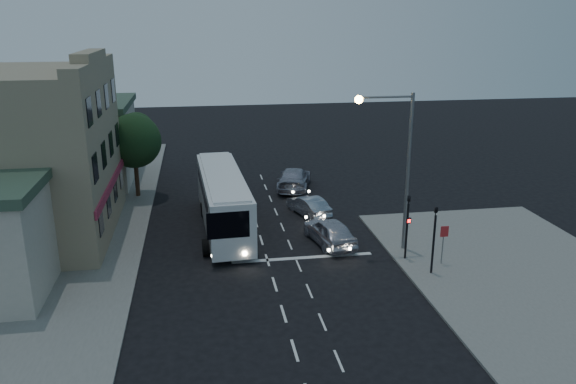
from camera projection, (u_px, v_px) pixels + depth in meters
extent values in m
plane|color=black|center=(272.00, 276.00, 29.46)|extent=(120.00, 120.00, 0.00)
cube|color=slate|center=(544.00, 291.00, 27.64)|extent=(12.00, 24.00, 0.12)
cube|color=slate|center=(49.00, 234.00, 35.02)|extent=(12.00, 50.00, 0.12)
cube|color=silver|center=(295.00, 350.00, 22.86)|extent=(0.12, 1.60, 0.01)
cube|color=silver|center=(284.00, 314.00, 25.69)|extent=(0.12, 1.60, 0.01)
cube|color=silver|center=(275.00, 284.00, 28.52)|extent=(0.12, 1.60, 0.01)
cube|color=silver|center=(267.00, 260.00, 31.35)|extent=(0.12, 1.60, 0.01)
cube|color=silver|center=(261.00, 240.00, 34.17)|extent=(0.12, 1.60, 0.01)
cube|color=silver|center=(256.00, 223.00, 37.00)|extent=(0.12, 1.60, 0.01)
cube|color=silver|center=(252.00, 208.00, 39.83)|extent=(0.12, 1.60, 0.01)
cube|color=silver|center=(248.00, 196.00, 42.65)|extent=(0.12, 1.60, 0.01)
cube|color=silver|center=(245.00, 184.00, 45.48)|extent=(0.12, 1.60, 0.01)
cube|color=silver|center=(339.00, 361.00, 22.16)|extent=(0.10, 1.50, 0.01)
cube|color=silver|center=(322.00, 322.00, 24.99)|extent=(0.10, 1.50, 0.01)
cube|color=silver|center=(309.00, 291.00, 27.82)|extent=(0.10, 1.50, 0.01)
cube|color=silver|center=(299.00, 266.00, 30.65)|extent=(0.10, 1.50, 0.01)
cube|color=silver|center=(290.00, 245.00, 33.47)|extent=(0.10, 1.50, 0.01)
cube|color=silver|center=(282.00, 227.00, 36.30)|extent=(0.10, 1.50, 0.01)
cube|color=silver|center=(276.00, 212.00, 39.13)|extent=(0.10, 1.50, 0.01)
cube|color=silver|center=(270.00, 199.00, 41.95)|extent=(0.10, 1.50, 0.01)
cube|color=silver|center=(266.00, 187.00, 44.78)|extent=(0.10, 1.50, 0.01)
cube|color=silver|center=(261.00, 177.00, 47.61)|extent=(0.10, 1.50, 0.01)
cube|color=silver|center=(303.00, 258.00, 31.65)|extent=(8.00, 0.35, 0.01)
cube|color=white|center=(223.00, 200.00, 35.51)|extent=(3.09, 12.03, 3.18)
cube|color=white|center=(222.00, 175.00, 35.02)|extent=(2.67, 11.61, 0.18)
cube|color=black|center=(228.00, 225.00, 29.79)|extent=(2.29, 0.24, 1.49)
cube|color=black|center=(242.00, 187.00, 35.97)|extent=(0.55, 9.92, 0.89)
cube|color=black|center=(203.00, 189.00, 35.60)|extent=(0.55, 9.92, 0.89)
cube|color=maroon|center=(242.00, 201.00, 36.77)|extent=(0.31, 5.45, 1.39)
cube|color=maroon|center=(203.00, 202.00, 36.39)|extent=(0.31, 5.45, 1.39)
cylinder|color=black|center=(206.00, 247.00, 31.82)|extent=(0.40, 1.01, 0.99)
cylinder|color=black|center=(249.00, 245.00, 32.20)|extent=(0.40, 1.01, 0.99)
cylinder|color=black|center=(204.00, 209.00, 38.09)|extent=(0.40, 1.01, 0.99)
cylinder|color=black|center=(240.00, 208.00, 38.47)|extent=(0.40, 1.01, 0.99)
cylinder|color=black|center=(203.00, 202.00, 39.68)|extent=(0.40, 1.01, 0.99)
cylinder|color=black|center=(238.00, 200.00, 40.06)|extent=(0.40, 1.01, 0.99)
cylinder|color=#FFF2CC|center=(213.00, 256.00, 30.11)|extent=(0.26, 0.06, 0.26)
cylinder|color=#FFF2CC|center=(245.00, 254.00, 30.36)|extent=(0.26, 0.06, 0.26)
imported|color=#B8B9C6|center=(330.00, 231.00, 33.41)|extent=(2.75, 4.94, 1.59)
imported|color=#9AA1AF|center=(309.00, 206.00, 38.29)|extent=(2.58, 4.28, 1.33)
imported|color=#9496A6|center=(294.00, 178.00, 44.23)|extent=(3.74, 6.11, 1.65)
cylinder|color=black|center=(407.00, 231.00, 30.85)|extent=(0.12, 0.12, 3.20)
imported|color=black|center=(409.00, 196.00, 30.24)|extent=(0.15, 0.18, 0.90)
cube|color=black|center=(409.00, 221.00, 30.47)|extent=(0.25, 0.12, 0.30)
cube|color=#FF0C0C|center=(409.00, 221.00, 30.41)|extent=(0.16, 0.02, 0.18)
cylinder|color=black|center=(433.00, 244.00, 29.07)|extent=(0.12, 0.12, 3.20)
imported|color=black|center=(436.00, 207.00, 28.46)|extent=(0.18, 0.15, 0.90)
cylinder|color=slate|center=(443.00, 247.00, 30.35)|extent=(0.06, 0.06, 2.00)
cube|color=red|center=(445.00, 231.00, 30.01)|extent=(0.45, 0.03, 0.60)
cylinder|color=slate|center=(408.00, 174.00, 31.37)|extent=(0.20, 0.20, 9.00)
cylinder|color=slate|center=(386.00, 97.00, 29.86)|extent=(3.00, 0.12, 0.12)
sphere|color=#FFBF59|center=(359.00, 100.00, 29.66)|extent=(0.44, 0.44, 0.44)
cube|color=gray|center=(21.00, 155.00, 33.36)|extent=(10.00, 12.00, 10.00)
cube|color=gray|center=(90.00, 64.00, 32.47)|extent=(1.00, 12.00, 0.50)
cube|color=gray|center=(89.00, 55.00, 32.32)|extent=(1.00, 6.00, 0.50)
cube|color=#A12742|center=(111.00, 184.00, 34.72)|extent=(0.15, 12.00, 0.50)
cube|color=black|center=(101.00, 221.00, 30.71)|extent=(0.06, 1.30, 1.50)
cube|color=black|center=(109.00, 204.00, 33.54)|extent=(0.06, 1.30, 1.50)
cube|color=black|center=(115.00, 189.00, 36.36)|extent=(0.06, 1.30, 1.50)
cube|color=black|center=(121.00, 177.00, 39.19)|extent=(0.06, 1.30, 1.50)
cube|color=black|center=(95.00, 168.00, 29.82)|extent=(0.06, 1.30, 1.50)
cube|color=black|center=(104.00, 155.00, 32.64)|extent=(0.06, 1.30, 1.50)
cube|color=black|center=(111.00, 144.00, 35.47)|extent=(0.06, 1.30, 1.50)
cube|color=black|center=(117.00, 134.00, 38.30)|extent=(0.06, 1.30, 1.50)
cube|color=black|center=(89.00, 112.00, 28.92)|extent=(0.06, 1.30, 1.50)
cube|color=black|center=(99.00, 103.00, 31.75)|extent=(0.06, 1.30, 1.50)
cube|color=black|center=(106.00, 96.00, 34.57)|extent=(0.06, 1.30, 1.50)
cube|color=black|center=(113.00, 90.00, 37.40)|extent=(0.06, 1.30, 1.50)
cube|color=#B0A99A|center=(74.00, 145.00, 45.34)|extent=(9.00, 9.00, 6.00)
cube|color=#374F3D|center=(69.00, 105.00, 44.37)|extent=(9.40, 9.40, 0.50)
cylinder|color=black|center=(137.00, 178.00, 41.90)|extent=(0.32, 0.32, 2.80)
sphere|color=#193B1D|center=(134.00, 141.00, 41.07)|extent=(4.00, 4.00, 4.00)
sphere|color=#193115|center=(137.00, 130.00, 41.46)|extent=(2.60, 2.60, 2.60)
sphere|color=#193B1D|center=(128.00, 137.00, 40.34)|extent=(2.40, 2.40, 2.40)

